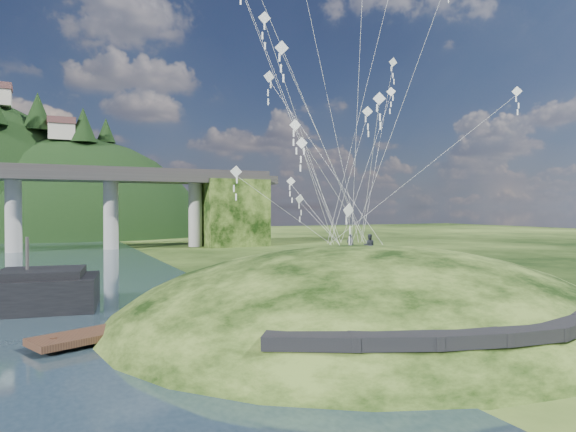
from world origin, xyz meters
name	(u,v)px	position (x,y,z in m)	size (l,w,h in m)	color
ground	(270,340)	(0.00, 0.00, 0.00)	(320.00, 320.00, 0.00)	black
grass_hill	(366,342)	(8.00, 2.00, -1.50)	(36.00, 32.00, 13.00)	black
footpath	(500,326)	(7.46, -9.74, 2.08)	(22.29, 5.84, 0.83)	black
wooden_dock	(161,322)	(-5.18, 5.11, 0.48)	(15.19, 8.02, 1.10)	#351F15
kite_flyers	(364,234)	(8.32, 2.86, 5.76)	(1.38, 2.14, 1.61)	#252832
kite_swarm	(328,57)	(6.02, 3.90, 17.98)	(20.34, 16.11, 21.19)	silver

